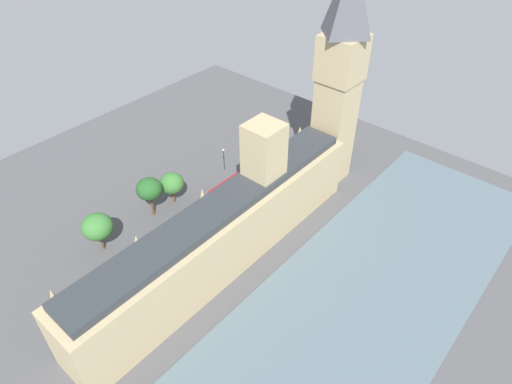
{
  "coord_description": "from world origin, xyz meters",
  "views": [
    {
      "loc": [
        -50.0,
        45.14,
        72.11
      ],
      "look_at": [
        1.0,
        -13.95,
        8.64
      ],
      "focal_mm": 31.75,
      "sensor_mm": 36.0,
      "label": 1
    }
  ],
  "objects_px": {
    "double_decker_bus_by_river_gate": "(227,190)",
    "street_lamp_kerbside": "(224,155)",
    "car_black_opposite_hall": "(202,223)",
    "car_blue_trailing": "(162,241)",
    "clock_tower": "(340,72)",
    "plane_tree_far_end": "(97,227)",
    "parliament_building": "(226,229)",
    "pedestrian_near_tower": "(255,196)",
    "car_silver_leading": "(94,293)",
    "plane_tree_midblock": "(172,183)",
    "plane_tree_under_trees": "(149,189)",
    "street_lamp_corner": "(98,230)"
  },
  "relations": [
    {
      "from": "car_silver_leading",
      "to": "plane_tree_under_trees",
      "type": "relative_size",
      "value": 0.47
    },
    {
      "from": "car_black_opposite_hall",
      "to": "pedestrian_near_tower",
      "type": "bearing_deg",
      "value": -100.81
    },
    {
      "from": "car_black_opposite_hall",
      "to": "car_silver_leading",
      "type": "bearing_deg",
      "value": 87.14
    },
    {
      "from": "plane_tree_far_end",
      "to": "pedestrian_near_tower",
      "type": "bearing_deg",
      "value": -112.02
    },
    {
      "from": "plane_tree_midblock",
      "to": "plane_tree_far_end",
      "type": "bearing_deg",
      "value": 90.84
    },
    {
      "from": "car_black_opposite_hall",
      "to": "plane_tree_midblock",
      "type": "distance_m",
      "value": 12.37
    },
    {
      "from": "parliament_building",
      "to": "street_lamp_kerbside",
      "type": "distance_m",
      "value": 32.2
    },
    {
      "from": "clock_tower",
      "to": "pedestrian_near_tower",
      "type": "distance_m",
      "value": 35.39
    },
    {
      "from": "clock_tower",
      "to": "plane_tree_far_end",
      "type": "distance_m",
      "value": 62.9
    },
    {
      "from": "parliament_building",
      "to": "car_black_opposite_hall",
      "type": "height_order",
      "value": "parliament_building"
    },
    {
      "from": "car_silver_leading",
      "to": "street_lamp_corner",
      "type": "xyz_separation_m",
      "value": [
        10.33,
        -9.05,
        3.92
      ]
    },
    {
      "from": "car_blue_trailing",
      "to": "street_lamp_kerbside",
      "type": "distance_m",
      "value": 30.82
    },
    {
      "from": "clock_tower",
      "to": "plane_tree_midblock",
      "type": "height_order",
      "value": "clock_tower"
    },
    {
      "from": "parliament_building",
      "to": "double_decker_bus_by_river_gate",
      "type": "xyz_separation_m",
      "value": [
        13.54,
        -14.12,
        -5.76
      ]
    },
    {
      "from": "parliament_building",
      "to": "street_lamp_corner",
      "type": "height_order",
      "value": "parliament_building"
    },
    {
      "from": "parliament_building",
      "to": "plane_tree_under_trees",
      "type": "relative_size",
      "value": 6.97
    },
    {
      "from": "plane_tree_far_end",
      "to": "double_decker_bus_by_river_gate",
      "type": "bearing_deg",
      "value": -106.35
    },
    {
      "from": "car_black_opposite_hall",
      "to": "plane_tree_midblock",
      "type": "height_order",
      "value": "plane_tree_midblock"
    },
    {
      "from": "car_silver_leading",
      "to": "street_lamp_kerbside",
      "type": "relative_size",
      "value": 0.73
    },
    {
      "from": "parliament_building",
      "to": "car_silver_leading",
      "type": "distance_m",
      "value": 28.82
    },
    {
      "from": "plane_tree_midblock",
      "to": "plane_tree_under_trees",
      "type": "height_order",
      "value": "plane_tree_under_trees"
    },
    {
      "from": "clock_tower",
      "to": "plane_tree_far_end",
      "type": "bearing_deg",
      "value": 68.01
    },
    {
      "from": "car_black_opposite_hall",
      "to": "street_lamp_corner",
      "type": "relative_size",
      "value": 0.63
    },
    {
      "from": "car_black_opposite_hall",
      "to": "car_silver_leading",
      "type": "height_order",
      "value": "same"
    },
    {
      "from": "clock_tower",
      "to": "street_lamp_kerbside",
      "type": "bearing_deg",
      "value": 35.74
    },
    {
      "from": "car_blue_trailing",
      "to": "plane_tree_midblock",
      "type": "relative_size",
      "value": 0.52
    },
    {
      "from": "parliament_building",
      "to": "double_decker_bus_by_river_gate",
      "type": "bearing_deg",
      "value": -46.21
    },
    {
      "from": "pedestrian_near_tower",
      "to": "plane_tree_far_end",
      "type": "bearing_deg",
      "value": 143.03
    },
    {
      "from": "car_silver_leading",
      "to": "clock_tower",
      "type": "bearing_deg",
      "value": 82.08
    },
    {
      "from": "plane_tree_midblock",
      "to": "street_lamp_kerbside",
      "type": "relative_size",
      "value": 1.26
    },
    {
      "from": "parliament_building",
      "to": "plane_tree_far_end",
      "type": "bearing_deg",
      "value": 35.5
    },
    {
      "from": "parliament_building",
      "to": "plane_tree_midblock",
      "type": "distance_m",
      "value": 23.31
    },
    {
      "from": "parliament_building",
      "to": "double_decker_bus_by_river_gate",
      "type": "relative_size",
      "value": 6.82
    },
    {
      "from": "parliament_building",
      "to": "plane_tree_far_end",
      "type": "height_order",
      "value": "parliament_building"
    },
    {
      "from": "plane_tree_midblock",
      "to": "clock_tower",
      "type": "bearing_deg",
      "value": -123.41
    },
    {
      "from": "car_silver_leading",
      "to": "pedestrian_near_tower",
      "type": "bearing_deg",
      "value": 87.39
    },
    {
      "from": "car_black_opposite_hall",
      "to": "car_blue_trailing",
      "type": "relative_size",
      "value": 1.04
    },
    {
      "from": "clock_tower",
      "to": "plane_tree_far_end",
      "type": "xyz_separation_m",
      "value": [
        22.03,
        54.54,
        -22.28
      ]
    },
    {
      "from": "car_black_opposite_hall",
      "to": "street_lamp_corner",
      "type": "height_order",
      "value": "street_lamp_corner"
    },
    {
      "from": "double_decker_bus_by_river_gate",
      "to": "street_lamp_kerbside",
      "type": "bearing_deg",
      "value": -42.6
    },
    {
      "from": "parliament_building",
      "to": "car_blue_trailing",
      "type": "bearing_deg",
      "value": 26.26
    },
    {
      "from": "clock_tower",
      "to": "street_lamp_corner",
      "type": "bearing_deg",
      "value": 67.14
    },
    {
      "from": "clock_tower",
      "to": "car_black_opposite_hall",
      "type": "bearing_deg",
      "value": 72.66
    },
    {
      "from": "pedestrian_near_tower",
      "to": "plane_tree_midblock",
      "type": "height_order",
      "value": "plane_tree_midblock"
    },
    {
      "from": "clock_tower",
      "to": "car_silver_leading",
      "type": "xyz_separation_m",
      "value": [
        12.52,
        63.27,
        -27.93
      ]
    },
    {
      "from": "parliament_building",
      "to": "pedestrian_near_tower",
      "type": "distance_m",
      "value": 21.77
    },
    {
      "from": "clock_tower",
      "to": "street_lamp_kerbside",
      "type": "xyz_separation_m",
      "value": [
        22.39,
        16.11,
        -24.28
      ]
    },
    {
      "from": "plane_tree_midblock",
      "to": "pedestrian_near_tower",
      "type": "bearing_deg",
      "value": -135.87
    },
    {
      "from": "plane_tree_under_trees",
      "to": "street_lamp_kerbside",
      "type": "distance_m",
      "value": 24.24
    },
    {
      "from": "pedestrian_near_tower",
      "to": "plane_tree_midblock",
      "type": "xyz_separation_m",
      "value": [
        14.27,
        13.84,
        4.96
      ]
    }
  ]
}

